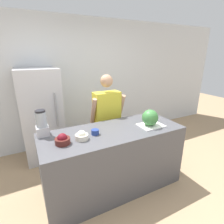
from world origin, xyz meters
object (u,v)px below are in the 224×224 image
object	(u,v)px
person	(107,120)
bowl_cream	(82,136)
bowl_cherries	(63,140)
blender	(42,124)
refrigerator	(42,115)
watermelon	(150,118)
bowl_small_blue	(95,132)

from	to	relation	value
person	bowl_cream	size ratio (longest dim) A/B	10.16
bowl_cherries	bowl_cream	size ratio (longest dim) A/B	1.11
bowl_cherries	blender	size ratio (longest dim) A/B	0.52
refrigerator	blender	size ratio (longest dim) A/B	4.97
person	bowl_cream	distance (m)	0.98
person	bowl_cherries	distance (m)	1.15
refrigerator	bowl_cherries	world-z (taller)	refrigerator
refrigerator	bowl_cream	bearing A→B (deg)	-77.33
watermelon	bowl_cream	distance (m)	0.99
bowl_cream	bowl_small_blue	world-z (taller)	bowl_cream
refrigerator	watermelon	xyz separation A→B (m)	(1.30, -1.44, 0.21)
refrigerator	watermelon	distance (m)	1.95
bowl_small_blue	blender	xyz separation A→B (m)	(-0.60, 0.28, 0.12)
bowl_cream	bowl_small_blue	size ratio (longest dim) A/B	1.58
refrigerator	blender	xyz separation A→B (m)	(-0.09, -1.06, 0.23)
refrigerator	bowl_cream	xyz separation A→B (m)	(0.31, -1.39, 0.13)
bowl_cherries	watermelon	bearing A→B (deg)	-1.85
bowl_cream	bowl_small_blue	bearing A→B (deg)	15.45
person	blender	distance (m)	1.16
bowl_small_blue	blender	world-z (taller)	blender
watermelon	bowl_cream	bearing A→B (deg)	177.39
person	blender	xyz separation A→B (m)	(-1.07, -0.37, 0.26)
watermelon	person	bearing A→B (deg)	113.40
person	bowl_cherries	bearing A→B (deg)	-141.89
refrigerator	bowl_small_blue	world-z (taller)	refrigerator
watermelon	blender	xyz separation A→B (m)	(-1.39, 0.38, 0.03)
bowl_cherries	bowl_small_blue	distance (m)	0.43
bowl_cherries	bowl_cream	distance (m)	0.23
watermelon	bowl_cherries	xyz separation A→B (m)	(-1.22, 0.04, -0.08)
person	bowl_small_blue	world-z (taller)	person
refrigerator	bowl_small_blue	size ratio (longest dim) A/B	16.91
watermelon	blender	distance (m)	1.44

